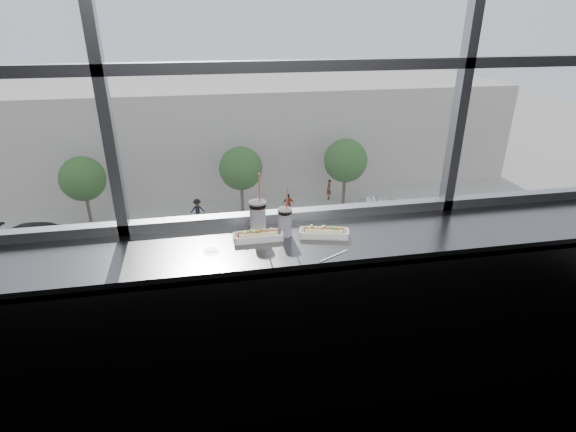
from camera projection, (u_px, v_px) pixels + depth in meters
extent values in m
plane|color=black|center=(294.00, 294.00, 2.99)|extent=(6.00, 0.00, 6.00)
plane|color=silver|center=(295.00, 4.00, 2.29)|extent=(6.00, 0.00, 6.00)
cube|color=#606060|center=(304.00, 244.00, 2.53)|extent=(6.00, 0.55, 0.06)
cube|color=#606060|center=(313.00, 347.00, 2.51)|extent=(6.00, 0.04, 1.04)
cube|color=white|center=(258.00, 239.00, 2.50)|extent=(0.28, 0.09, 0.01)
cube|color=white|center=(258.00, 236.00, 2.50)|extent=(0.28, 0.09, 0.04)
cylinder|color=tan|center=(258.00, 235.00, 2.49)|extent=(0.21, 0.05, 0.05)
cylinder|color=brown|center=(258.00, 233.00, 2.49)|extent=(0.22, 0.03, 0.03)
cube|color=white|center=(324.00, 236.00, 2.54)|extent=(0.29, 0.16, 0.01)
cube|color=white|center=(324.00, 233.00, 2.53)|extent=(0.29, 0.16, 0.04)
cylinder|color=tan|center=(324.00, 232.00, 2.53)|extent=(0.22, 0.10, 0.05)
cylinder|color=brown|center=(324.00, 230.00, 2.53)|extent=(0.22, 0.09, 0.03)
cylinder|color=white|center=(258.00, 218.00, 2.55)|extent=(0.09, 0.09, 0.19)
cylinder|color=black|center=(257.00, 205.00, 2.52)|extent=(0.10, 0.10, 0.02)
cylinder|color=silver|center=(257.00, 202.00, 2.51)|extent=(0.10, 0.10, 0.01)
cylinder|color=#D74C38|center=(259.00, 189.00, 2.47)|extent=(0.01, 0.05, 0.19)
cylinder|color=white|center=(285.00, 223.00, 2.53)|extent=(0.08, 0.08, 0.15)
cylinder|color=black|center=(285.00, 212.00, 2.50)|extent=(0.08, 0.08, 0.02)
cylinder|color=silver|center=(285.00, 210.00, 2.50)|extent=(0.08, 0.08, 0.01)
cylinder|color=#D74C38|center=(287.00, 198.00, 2.47)|extent=(0.01, 0.04, 0.16)
cylinder|color=white|center=(334.00, 256.00, 2.33)|extent=(0.17, 0.10, 0.01)
ellipsoid|color=silver|center=(211.00, 250.00, 2.38)|extent=(0.09, 0.07, 0.02)
plane|color=#A09A8F|center=(211.00, 154.00, 46.71)|extent=(120.00, 120.00, 0.00)
cube|color=black|center=(224.00, 268.00, 25.63)|extent=(80.00, 10.00, 0.06)
cube|color=#A09A8F|center=(218.00, 213.00, 32.81)|extent=(80.00, 6.00, 0.04)
cube|color=#B6AB9F|center=(210.00, 128.00, 40.14)|extent=(50.00, 14.00, 8.00)
imported|color=black|center=(43.00, 234.00, 26.96)|extent=(3.33, 7.01, 2.27)
imported|color=beige|center=(344.00, 278.00, 22.59)|extent=(3.09, 6.59, 2.14)
imported|color=#4B2EB8|center=(479.00, 265.00, 23.88)|extent=(2.80, 6.14, 2.01)
imported|color=black|center=(32.00, 310.00, 20.12)|extent=(3.36, 6.68, 2.14)
imported|color=#5D061B|center=(204.00, 292.00, 21.39)|extent=(3.52, 6.97, 2.23)
imported|color=white|center=(386.00, 208.00, 30.67)|extent=(3.68, 7.00, 2.23)
imported|color=#66605B|center=(329.00, 188.00, 34.79)|extent=(0.64, 0.85, 1.92)
imported|color=#66605B|center=(288.00, 202.00, 32.23)|extent=(0.81, 0.61, 1.83)
imported|color=#66605B|center=(197.00, 208.00, 31.25)|extent=(0.83, 0.62, 1.86)
cylinder|color=#47382B|center=(88.00, 207.00, 30.87)|extent=(0.23, 0.23, 2.27)
sphere|color=#2B5A1F|center=(83.00, 179.00, 30.02)|extent=(3.03, 3.03, 3.03)
cylinder|color=#47382B|center=(242.00, 196.00, 32.65)|extent=(0.23, 0.23, 2.33)
sphere|color=#2B5A1F|center=(241.00, 168.00, 31.77)|extent=(3.11, 3.11, 3.11)
cylinder|color=#47382B|center=(344.00, 189.00, 33.94)|extent=(0.24, 0.24, 2.43)
sphere|color=#2B5A1F|center=(345.00, 161.00, 33.02)|extent=(3.24, 3.24, 3.24)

